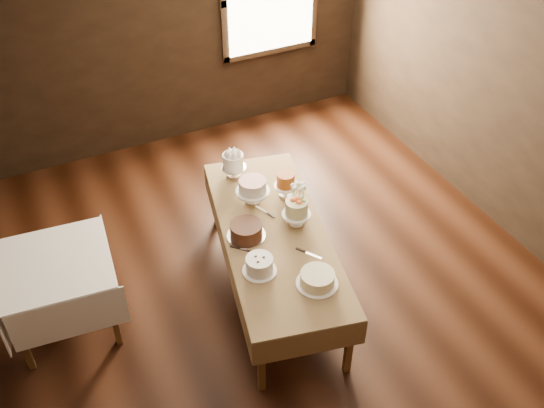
{
  "coord_description": "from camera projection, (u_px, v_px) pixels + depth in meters",
  "views": [
    {
      "loc": [
        -1.71,
        -3.36,
        4.2
      ],
      "look_at": [
        0.0,
        0.2,
        0.95
      ],
      "focal_mm": 39.94,
      "sensor_mm": 36.0,
      "label": 1
    }
  ],
  "objects": [
    {
      "name": "cake_chocolate",
      "position": [
        246.0,
        231.0,
        5.15
      ],
      "size": [
        0.38,
        0.38,
        0.13
      ],
      "color": "silver",
      "rests_on": "display_table"
    },
    {
      "name": "flower_bouquet",
      "position": [
        298.0,
        192.0,
        5.27
      ],
      "size": [
        0.14,
        0.14,
        0.2
      ],
      "primitive_type": null,
      "color": "white",
      "rests_on": "flower_vase"
    },
    {
      "name": "cake_meringue",
      "position": [
        233.0,
        166.0,
        5.78
      ],
      "size": [
        0.28,
        0.28,
        0.26
      ],
      "color": "silver",
      "rests_on": "display_table"
    },
    {
      "name": "cake_lattice",
      "position": [
        253.0,
        192.0,
        5.49
      ],
      "size": [
        0.31,
        0.31,
        0.24
      ],
      "color": "white",
      "rests_on": "display_table"
    },
    {
      "name": "wall_back",
      "position": [
        164.0,
        30.0,
        6.78
      ],
      "size": [
        5.0,
        0.02,
        2.8
      ],
      "primitive_type": "cube",
      "color": "black",
      "rests_on": "ground"
    },
    {
      "name": "display_table",
      "position": [
        274.0,
        236.0,
        5.26
      ],
      "size": [
        1.32,
        2.37,
        0.69
      ],
      "rotation": [
        0.0,
        0.0,
        -0.21
      ],
      "color": "#4F3317",
      "rests_on": "ground"
    },
    {
      "name": "flower_vase",
      "position": [
        297.0,
        208.0,
        5.38
      ],
      "size": [
        0.16,
        0.16,
        0.12
      ],
      "primitive_type": "imported",
      "rotation": [
        0.0,
        0.0,
        5.18
      ],
      "color": "#2D2823",
      "rests_on": "display_table"
    },
    {
      "name": "cake_server_c",
      "position": [
        261.0,
        209.0,
        5.46
      ],
      "size": [
        0.11,
        0.23,
        0.01
      ],
      "primitive_type": "cube",
      "rotation": [
        0.0,
        0.0,
        1.94
      ],
      "color": "silver",
      "rests_on": "display_table"
    },
    {
      "name": "cake_cream",
      "position": [
        317.0,
        279.0,
        4.72
      ],
      "size": [
        0.33,
        0.33,
        0.12
      ],
      "color": "white",
      "rests_on": "display_table"
    },
    {
      "name": "floor",
      "position": [
        281.0,
        296.0,
        5.58
      ],
      "size": [
        5.0,
        6.0,
        0.01
      ],
      "primitive_type": "cube",
      "color": "black",
      "rests_on": "ground"
    },
    {
      "name": "cake_server_e",
      "position": [
        248.0,
        251.0,
        5.04
      ],
      "size": [
        0.18,
        0.19,
        0.01
      ],
      "primitive_type": "cube",
      "rotation": [
        0.0,
        0.0,
        -0.81
      ],
      "color": "silver",
      "rests_on": "display_table"
    },
    {
      "name": "cake_caramel",
      "position": [
        286.0,
        186.0,
        5.55
      ],
      "size": [
        0.22,
        0.22,
        0.25
      ],
      "color": "white",
      "rests_on": "display_table"
    },
    {
      "name": "side_table",
      "position": [
        55.0,
        270.0,
        4.91
      ],
      "size": [
        0.97,
        0.97,
        0.75
      ],
      "rotation": [
        0.0,
        0.0,
        -0.09
      ],
      "color": "#4F3317",
      "rests_on": "ground"
    },
    {
      "name": "cake_flowers",
      "position": [
        296.0,
        214.0,
        5.24
      ],
      "size": [
        0.27,
        0.27,
        0.26
      ],
      "color": "white",
      "rests_on": "display_table"
    },
    {
      "name": "cake_swirl",
      "position": [
        259.0,
        265.0,
        4.82
      ],
      "size": [
        0.31,
        0.31,
        0.14
      ],
      "color": "white",
      "rests_on": "display_table"
    },
    {
      "name": "cake_server_d",
      "position": [
        296.0,
        211.0,
        5.44
      ],
      "size": [
        0.19,
        0.18,
        0.01
      ],
      "primitive_type": "cube",
      "rotation": [
        0.0,
        0.0,
        0.75
      ],
      "color": "silver",
      "rests_on": "display_table"
    },
    {
      "name": "wall_right",
      "position": [
        528.0,
        104.0,
        5.53
      ],
      "size": [
        0.02,
        6.0,
        2.8
      ],
      "primitive_type": "cube",
      "color": "black",
      "rests_on": "ground"
    },
    {
      "name": "cake_server_b",
      "position": [
        314.0,
        255.0,
        5.0
      ],
      "size": [
        0.16,
        0.21,
        0.01
      ],
      "primitive_type": "cube",
      "rotation": [
        0.0,
        0.0,
        -0.97
      ],
      "color": "silver",
      "rests_on": "display_table"
    }
  ]
}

